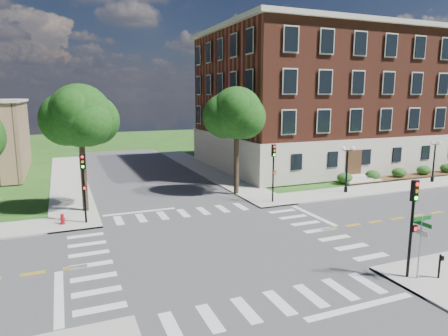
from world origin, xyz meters
name	(u,v)px	position (x,y,z in m)	size (l,w,h in m)	color
ground	(218,246)	(0.00, 0.00, 0.00)	(160.00, 160.00, 0.00)	#244B15
road_ew	(218,246)	(0.00, 0.00, 0.01)	(90.00, 12.00, 0.01)	#3D3D3F
road_ns	(218,246)	(0.00, 0.00, 0.01)	(12.00, 90.00, 0.01)	#3D3D3F
sidewalk_ne	(297,177)	(15.38, 15.38, 0.06)	(34.00, 34.00, 0.12)	#9E9B93
crosswalk_east	(319,230)	(7.20, 0.00, 0.00)	(2.20, 10.20, 0.02)	silver
stop_bar_east	(313,215)	(8.80, 3.00, 0.00)	(0.40, 5.50, 0.00)	silver
main_building	(329,99)	(24.00, 21.99, 8.34)	(30.60, 22.40, 16.50)	#B7AFA1
shrub_row	(411,177)	(27.00, 10.80, 0.00)	(18.00, 2.00, 1.30)	#1A4C19
tree_c	(80,116)	(-6.81, 10.44, 7.33)	(4.65, 4.65, 9.58)	black
tree_d	(237,113)	(6.14, 11.12, 7.28)	(4.58, 4.58, 9.50)	black
traffic_signal_se	(413,216)	(6.93, -7.57, 3.19)	(0.34, 0.39, 4.80)	black
traffic_signal_ne	(273,165)	(7.71, 7.18, 3.19)	(0.35, 0.40, 4.80)	black
traffic_signal_nw	(84,179)	(-6.99, 7.28, 3.19)	(0.37, 0.44, 4.80)	black
twin_lamp_west	(347,166)	(15.54, 7.61, 2.52)	(1.36, 0.36, 4.23)	black
twin_lamp_east	(434,159)	(26.73, 7.89, 2.52)	(1.36, 0.36, 4.23)	black
street_sign_pole	(421,235)	(7.22, -7.87, 2.31)	(1.10, 1.10, 3.10)	gray
push_button_post	(440,265)	(8.20, -8.27, 0.80)	(0.14, 0.21, 1.20)	black
fire_hydrant	(62,219)	(-8.51, 7.52, 0.46)	(0.35, 0.35, 0.75)	#A60C11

